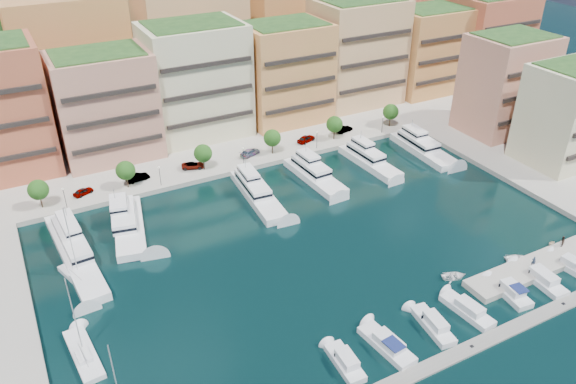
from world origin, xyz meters
name	(u,v)px	position (x,y,z in m)	size (l,w,h in m)	color
ground	(319,245)	(0.00, 0.00, 0.00)	(400.00, 400.00, 0.00)	black
north_quay	(194,120)	(0.00, 62.00, 0.00)	(220.00, 64.00, 2.00)	#9E998E
hillside	(143,68)	(0.00, 110.00, 0.00)	(240.00, 40.00, 58.00)	#1B3917
south_pontoon	(419,373)	(-3.00, -30.00, 0.00)	(72.00, 2.20, 0.35)	gray
finger_pier	(546,264)	(30.00, -22.00, 0.00)	(32.00, 5.00, 2.00)	#9E998E
apartment_2	(106,105)	(-23.00, 49.99, 12.31)	(20.00, 15.50, 22.80)	tan
apartment_3	(196,80)	(-2.00, 51.99, 13.81)	(22.00, 16.50, 25.80)	beige
apartment_4	(285,73)	(20.00, 49.99, 12.81)	(20.00, 15.50, 23.80)	#DE8B53
apartment_5	(357,52)	(42.00, 51.99, 14.31)	(22.00, 16.50, 26.80)	#DFA776
apartment_6	(427,50)	(64.00, 49.99, 12.31)	(20.00, 15.50, 22.80)	#C78A48
apartment_7	(487,39)	(84.00, 47.99, 13.31)	(22.00, 16.50, 24.80)	#B7583D
apartment_east_a	(506,84)	(62.00, 19.99, 12.31)	(18.00, 14.50, 22.80)	tan
apartment_east_b	(571,114)	(62.00, 1.99, 11.31)	(18.00, 14.50, 20.80)	beige
backblock_1	(72,60)	(-25.00, 74.00, 16.00)	(26.00, 18.00, 30.00)	#DE8B53
backblock_2	(192,43)	(5.00, 74.00, 16.00)	(26.00, 18.00, 30.00)	#DFA776
backblock_3	(293,30)	(35.00, 74.00, 16.00)	(26.00, 18.00, 30.00)	#C78A48
backblock_4	(379,18)	(65.00, 74.00, 16.00)	(26.00, 18.00, 30.00)	#B7583D
tree_0	(38,190)	(-40.00, 33.50, 4.74)	(3.80, 3.80, 5.65)	#473323
tree_1	(126,171)	(-24.00, 33.50, 4.74)	(3.80, 3.80, 5.65)	#473323
tree_2	(203,153)	(-8.00, 33.50, 4.74)	(3.80, 3.80, 5.65)	#473323
tree_3	(272,138)	(8.00, 33.50, 4.74)	(3.80, 3.80, 5.65)	#473323
tree_4	(334,124)	(24.00, 33.50, 4.74)	(3.80, 3.80, 5.65)	#473323
tree_5	(391,112)	(40.00, 33.50, 4.74)	(3.80, 3.80, 5.65)	#473323
lamppost_0	(64,195)	(-36.00, 31.20, 3.83)	(0.30, 0.30, 4.20)	black
lamppost_1	(160,173)	(-18.00, 31.20, 3.83)	(0.30, 0.30, 4.20)	black
lamppost_2	(243,154)	(0.00, 31.20, 3.83)	(0.30, 0.30, 4.20)	black
lamppost_3	(317,137)	(18.00, 31.20, 3.83)	(0.30, 0.30, 4.20)	black
lamppost_4	(383,122)	(36.00, 31.20, 3.83)	(0.30, 0.30, 4.20)	black
yacht_0	(73,249)	(-37.31, 16.76, 1.21)	(6.01, 26.94, 7.30)	white
yacht_1	(128,224)	(-27.37, 20.30, 1.09)	(8.58, 19.51, 7.30)	white
yacht_3	(256,191)	(-2.45, 19.73, 1.21)	(6.06, 20.54, 7.30)	white
yacht_4	(313,174)	(11.08, 20.86, 1.09)	(5.54, 17.87, 7.30)	white
yacht_5	(368,159)	(24.85, 21.02, 1.21)	(5.07, 17.61, 7.30)	white
yacht_6	(421,147)	(39.04, 20.33, 1.21)	(5.99, 19.13, 7.30)	white
cruiser_3	(345,363)	(-10.69, -24.58, 0.55)	(2.95, 7.24, 2.55)	white
cruiser_4	(387,345)	(-4.06, -24.62, 0.57)	(3.82, 9.10, 2.66)	white
cruiser_5	(433,325)	(3.91, -24.59, 0.55)	(3.44, 8.43, 2.55)	white
cruiser_6	(467,310)	(10.30, -24.59, 0.55)	(3.42, 8.70, 2.55)	white
cruiser_7	(510,292)	(18.82, -24.60, 0.57)	(3.63, 7.75, 2.66)	white
cruiser_8	(541,279)	(25.43, -24.60, 0.55)	(3.50, 9.28, 2.55)	white
cruiser_9	(570,266)	(32.33, -24.58, 0.55)	(3.18, 7.27, 2.55)	white
sailboat_2	(79,277)	(-37.87, 9.99, 0.32)	(5.18, 8.83, 13.20)	white
sailboat_1	(84,355)	(-40.25, -7.05, 0.31)	(3.72, 10.68, 13.20)	white
tender_0	(454,276)	(14.20, -17.56, 0.41)	(2.79, 3.91, 0.81)	white
tender_3	(552,243)	(35.17, -18.64, 0.41)	(1.35, 1.56, 0.82)	beige
tender_2	(517,259)	(26.46, -19.00, 0.42)	(2.86, 4.01, 0.83)	white
car_0	(83,191)	(-32.34, 34.73, 1.67)	(1.59, 3.95, 1.35)	gray
car_1	(138,177)	(-21.57, 35.23, 1.78)	(1.65, 4.72, 1.55)	gray
car_2	(193,165)	(-9.85, 35.14, 1.66)	(2.21, 4.78, 1.33)	gray
car_3	(250,152)	(3.25, 35.04, 1.73)	(2.05, 5.04, 1.46)	gray
car_4	(306,139)	(17.56, 35.27, 1.81)	(1.91, 4.75, 1.62)	gray
car_5	(344,129)	(28.35, 35.81, 1.73)	(1.54, 4.41, 1.45)	gray
person_0	(534,261)	(26.46, -21.99, 1.87)	(0.64, 0.42, 1.74)	#26354D
person_1	(562,241)	(34.95, -20.48, 1.96)	(0.93, 0.73, 1.92)	#443328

